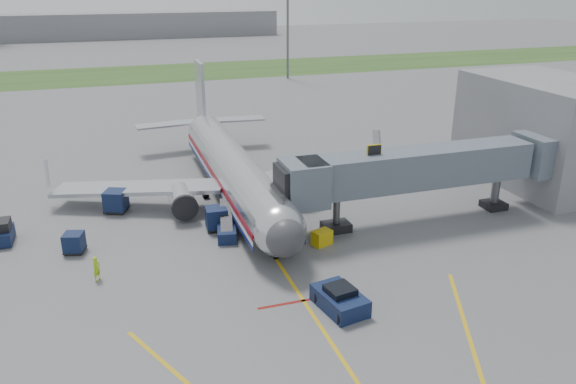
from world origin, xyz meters
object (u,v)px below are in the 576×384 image
object	(u,v)px
airliner	(233,168)
baggage_tug	(3,233)
pushback_tug	(340,299)
ramp_worker	(97,268)
belt_loader	(227,229)

from	to	relation	value
airliner	baggage_tug	world-z (taller)	airliner
pushback_tug	ramp_worker	bearing A→B (deg)	149.47
pushback_tug	belt_loader	xyz separation A→B (m)	(-4.30, 12.44, -0.09)
pushback_tug	airliner	bearing A→B (deg)	94.98
belt_loader	ramp_worker	size ratio (longest dim) A/B	2.63
pushback_tug	baggage_tug	distance (m)	26.60
pushback_tug	baggage_tug	xyz separation A→B (m)	(-20.81, 16.56, 0.18)
belt_loader	airliner	bearing A→B (deg)	73.31
airliner	ramp_worker	xyz separation A→B (m)	(-12.25, -12.47, -1.78)
pushback_tug	baggage_tug	bearing A→B (deg)	141.49
airliner	pushback_tug	distance (m)	20.93
baggage_tug	belt_loader	world-z (taller)	belt_loader
ramp_worker	pushback_tug	bearing A→B (deg)	-80.76
airliner	baggage_tug	xyz separation A→B (m)	(-19.00, -4.19, -1.84)
baggage_tug	ramp_worker	world-z (taller)	baggage_tug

